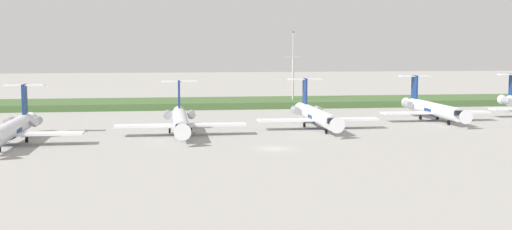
% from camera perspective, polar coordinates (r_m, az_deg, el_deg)
% --- Properties ---
extents(ground_plane, '(500.00, 500.00, 0.00)m').
position_cam_1_polar(ground_plane, '(129.89, -0.56, -0.88)').
color(ground_plane, '#9E9B96').
extents(grass_berm, '(320.00, 20.00, 1.64)m').
position_cam_1_polar(grass_berm, '(170.14, -2.28, 1.06)').
color(grass_berm, '#426033').
rests_on(grass_berm, ground).
extents(regional_jet_second, '(22.81, 31.00, 9.00)m').
position_cam_1_polar(regional_jet_second, '(111.48, -20.46, -1.11)').
color(regional_jet_second, silver).
rests_on(regional_jet_second, ground).
extents(regional_jet_third, '(22.81, 31.00, 9.00)m').
position_cam_1_polar(regional_jet_third, '(116.86, -6.58, -0.45)').
color(regional_jet_third, silver).
rests_on(regional_jet_third, ground).
extents(regional_jet_fourth, '(22.81, 31.00, 9.00)m').
position_cam_1_polar(regional_jet_fourth, '(125.12, 5.25, -0.00)').
color(regional_jet_fourth, silver).
rests_on(regional_jet_fourth, ground).
extents(regional_jet_fifth, '(22.81, 31.00, 9.00)m').
position_cam_1_polar(regional_jet_fifth, '(142.31, 15.08, 0.55)').
color(regional_jet_fifth, silver).
rests_on(regional_jet_fifth, ground).
extents(antenna_mast, '(4.40, 0.50, 19.37)m').
position_cam_1_polar(antenna_mast, '(170.77, 3.23, 3.52)').
color(antenna_mast, '#B2B2B7').
rests_on(antenna_mast, ground).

